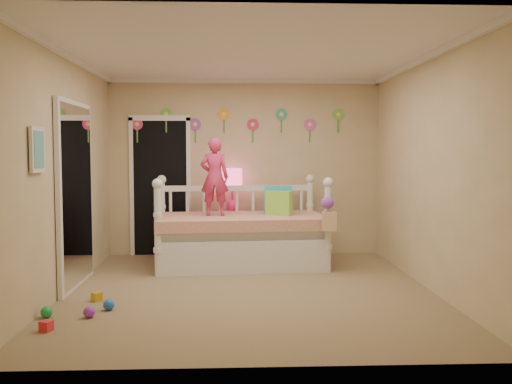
{
  "coord_description": "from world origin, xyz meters",
  "views": [
    {
      "loc": [
        -0.19,
        -6.16,
        1.52
      ],
      "look_at": [
        0.1,
        0.6,
        1.05
      ],
      "focal_mm": 39.62,
      "sensor_mm": 36.0,
      "label": 1
    }
  ],
  "objects_px": {
    "table_lamp": "(232,183)",
    "child": "(214,177)",
    "nightstand": "(232,234)",
    "daybed": "(240,220)"
  },
  "relations": [
    {
      "from": "nightstand",
      "to": "table_lamp",
      "type": "xyz_separation_m",
      "value": [
        0.0,
        -0.0,
        0.75
      ]
    },
    {
      "from": "nightstand",
      "to": "daybed",
      "type": "bearing_deg",
      "value": -85.41
    },
    {
      "from": "nightstand",
      "to": "child",
      "type": "bearing_deg",
      "value": -112.37
    },
    {
      "from": "child",
      "to": "nightstand",
      "type": "distance_m",
      "value": 1.15
    },
    {
      "from": "table_lamp",
      "to": "child",
      "type": "bearing_deg",
      "value": -108.16
    },
    {
      "from": "nightstand",
      "to": "table_lamp",
      "type": "bearing_deg",
      "value": -90.64
    },
    {
      "from": "child",
      "to": "nightstand",
      "type": "height_order",
      "value": "child"
    },
    {
      "from": "table_lamp",
      "to": "daybed",
      "type": "bearing_deg",
      "value": -81.19
    },
    {
      "from": "daybed",
      "to": "nightstand",
      "type": "distance_m",
      "value": 0.76
    },
    {
      "from": "daybed",
      "to": "child",
      "type": "xyz_separation_m",
      "value": [
        -0.35,
        -0.03,
        0.59
      ]
    }
  ]
}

